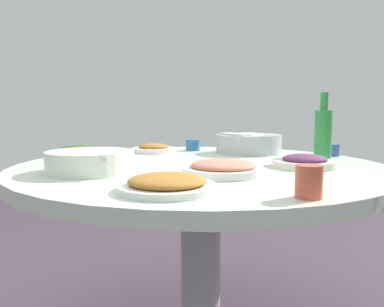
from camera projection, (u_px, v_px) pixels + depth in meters
round_dining_table at (201, 194)px, 1.43m from camera, size 1.32×1.32×0.72m
rice_bowl at (248, 143)px, 1.77m from camera, size 0.29×0.29×0.09m
soup_bowl at (90, 162)px, 1.23m from camera, size 0.27×0.29×0.07m
dish_shrimp at (223, 168)px, 1.19m from camera, size 0.25×0.25×0.05m
dish_stirfry at (154, 149)px, 1.80m from camera, size 0.20×0.20×0.04m
dish_eggplant at (305, 162)px, 1.34m from camera, size 0.22×0.22×0.05m
dish_greens at (79, 152)px, 1.60m from camera, size 0.21×0.21×0.05m
dish_tofu_braise at (167, 184)px, 0.95m from camera, size 0.24×0.24×0.04m
green_bottle at (323, 134)px, 1.50m from camera, size 0.06×0.06×0.26m
tea_cup_near at (193, 145)px, 1.88m from camera, size 0.07×0.07×0.05m
tea_cup_far at (309, 182)px, 0.87m from camera, size 0.06×0.06×0.07m
tea_cup_side at (330, 150)px, 1.67m from camera, size 0.07×0.07×0.05m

